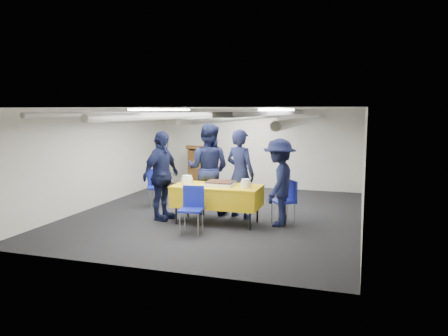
{
  "coord_description": "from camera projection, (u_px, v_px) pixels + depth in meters",
  "views": [
    {
      "loc": [
        2.95,
        -8.89,
        2.26
      ],
      "look_at": [
        0.19,
        -0.2,
        1.05
      ],
      "focal_mm": 35.0,
      "sensor_mm": 36.0,
      "label": 1
    }
  ],
  "objects": [
    {
      "name": "serving_table",
      "position": [
        217.0,
        196.0,
        8.72
      ],
      "size": [
        1.76,
        0.86,
        0.77
      ],
      "color": "black",
      "rests_on": "ground"
    },
    {
      "name": "chair_right",
      "position": [
        287.0,
        197.0,
        8.75
      ],
      "size": [
        0.59,
        0.59,
        0.87
      ],
      "color": "gray",
      "rests_on": "ground"
    },
    {
      "name": "sailor_b",
      "position": [
        208.0,
        169.0,
        9.52
      ],
      "size": [
        0.96,
        0.75,
        1.97
      ],
      "primitive_type": "imported",
      "rotation": [
        0.0,
        0.0,
        3.14
      ],
      "color": "black",
      "rests_on": "ground"
    },
    {
      "name": "chair_near",
      "position": [
        192.0,
        205.0,
        8.04
      ],
      "size": [
        0.47,
        0.47,
        0.87
      ],
      "color": "gray",
      "rests_on": "ground"
    },
    {
      "name": "plate_stack_right",
      "position": [
        246.0,
        184.0,
        8.46
      ],
      "size": [
        0.2,
        0.2,
        0.17
      ],
      "color": "white",
      "rests_on": "serving_table"
    },
    {
      "name": "ground",
      "position": [
        218.0,
        214.0,
        9.58
      ],
      "size": [
        7.0,
        7.0,
        0.0
      ],
      "primitive_type": "plane",
      "color": "black",
      "rests_on": "ground"
    },
    {
      "name": "chair_left",
      "position": [
        157.0,
        184.0,
        10.35
      ],
      "size": [
        0.58,
        0.58,
        0.87
      ],
      "color": "gray",
      "rests_on": "ground"
    },
    {
      "name": "plate_stack_left",
      "position": [
        187.0,
        180.0,
        8.82
      ],
      "size": [
        0.23,
        0.23,
        0.18
      ],
      "color": "white",
      "rests_on": "serving_table"
    },
    {
      "name": "podium",
      "position": [
        199.0,
        166.0,
        12.86
      ],
      "size": [
        0.62,
        0.53,
        1.25
      ],
      "color": "brown",
      "rests_on": "ground"
    },
    {
      "name": "sailor_a",
      "position": [
        240.0,
        174.0,
        9.16
      ],
      "size": [
        0.8,
        0.67,
        1.87
      ],
      "primitive_type": "imported",
      "rotation": [
        0.0,
        0.0,
        2.77
      ],
      "color": "black",
      "rests_on": "ground"
    },
    {
      "name": "room_shell",
      "position": [
        228.0,
        130.0,
        9.7
      ],
      "size": [
        6.0,
        7.0,
        2.3
      ],
      "color": "beige",
      "rests_on": "ground"
    },
    {
      "name": "sailor_d",
      "position": [
        279.0,
        182.0,
        8.53
      ],
      "size": [
        0.69,
        1.14,
        1.72
      ],
      "primitive_type": "imported",
      "rotation": [
        0.0,
        0.0,
        -1.62
      ],
      "color": "black",
      "rests_on": "ground"
    },
    {
      "name": "sheet_cake",
      "position": [
        220.0,
        183.0,
        8.65
      ],
      "size": [
        0.56,
        0.43,
        0.1
      ],
      "color": "white",
      "rests_on": "serving_table"
    },
    {
      "name": "sailor_c",
      "position": [
        161.0,
        176.0,
        8.99
      ],
      "size": [
        0.66,
        1.15,
        1.85
      ],
      "primitive_type": "imported",
      "rotation": [
        0.0,
        0.0,
        1.37
      ],
      "color": "black",
      "rests_on": "ground"
    }
  ]
}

